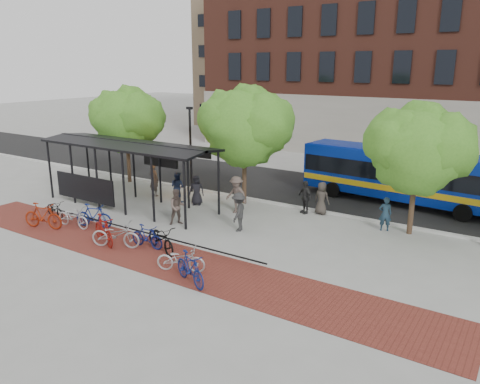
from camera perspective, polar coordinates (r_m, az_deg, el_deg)
The scene contains 31 objects.
ground at distance 22.09m, azimuth 2.50°, elevation -4.62°, with size 160.00×160.00×0.00m, color #9E9E99.
asphalt_street at distance 28.96m, azimuth 10.58°, elevation 0.01°, with size 160.00×8.00×0.01m, color black.
curb at distance 25.42m, azimuth 7.10°, elevation -1.88°, with size 160.00×0.25×0.12m, color #B7B7B2.
brick_strip at distance 19.48m, azimuth -10.26°, elevation -7.67°, with size 24.00×3.00×0.01m, color maroon.
bike_rack_rail at distance 20.93m, azimuth -11.19°, elevation -6.08°, with size 12.00×0.05×0.95m, color black.
building_tower at distance 64.12m, azimuth 9.01°, elevation 21.87°, with size 22.00×22.00×30.00m, color #7A664C.
bus_shelter at distance 25.91m, azimuth -13.71°, elevation 4.82°, with size 10.60×3.07×3.60m.
tree_a at distance 31.06m, azimuth -13.58°, elevation 8.84°, with size 4.90×4.00×6.18m.
tree_b at distance 25.32m, azimuth 0.80°, elevation 8.37°, with size 5.15×4.20×6.47m.
tree_c at distance 22.00m, azimuth 21.12°, elevation 5.20°, with size 4.66×3.80×5.92m.
lamp_post_left at distance 28.14m, azimuth -6.05°, elevation 5.46°, with size 0.35×0.20×5.12m.
bus at distance 27.28m, azimuth 19.20°, elevation 2.17°, with size 11.28×3.45×3.00m.
bike_0 at distance 25.53m, azimuth -21.64°, elevation -1.92°, with size 0.58×1.67×0.88m, color black.
bike_1 at distance 23.94m, azimuth -22.89°, elevation -2.69°, with size 0.59×2.08×1.25m, color maroon.
bike_2 at distance 23.61m, azimuth -19.69°, elevation -2.87°, with size 0.69×1.99×1.05m, color #BABABD.
bike_3 at distance 23.29m, azimuth -17.41°, elevation -2.77°, with size 0.54×1.91×1.15m, color navy.
bike_5 at distance 21.06m, azimuth -16.31°, elevation -4.44°, with size 0.59×2.10×1.26m, color maroon.
bike_6 at distance 20.53m, azimuth -14.93°, elevation -5.06°, with size 0.75×2.14×1.12m, color #9C9C9E.
bike_7 at distance 20.21m, azimuth -11.27°, elevation -5.34°, with size 0.47×1.68×1.01m, color navy.
bike_8 at distance 19.71m, azimuth -9.62°, elevation -5.59°, with size 0.76×2.17×1.14m, color black.
bike_10 at distance 17.79m, azimuth -7.22°, elevation -8.12°, with size 0.65×1.88×0.99m, color #A7A7A9.
bike_11 at distance 16.77m, azimuth -6.10°, elevation -9.26°, with size 0.55×1.94×1.17m, color navy.
pedestrian_0 at distance 25.84m, azimuth -5.31°, elevation 0.25°, with size 0.82×0.53×1.67m, color black.
pedestrian_1 at distance 27.92m, azimuth -10.45°, elevation 1.49°, with size 0.71×0.47×1.94m, color #493F3A.
pedestrian_2 at distance 26.51m, azimuth -7.64°, elevation 0.63°, with size 0.84×0.65×1.72m, color #1E2947.
pedestrian_3 at distance 24.21m, azimuth -0.45°, elevation -0.35°, with size 1.28×0.73×1.98m, color brown.
pedestrian_4 at distance 24.48m, azimuth 7.93°, elevation -0.61°, with size 1.02×0.42×1.74m, color #252525.
pedestrian_6 at distance 24.47m, azimuth 9.93°, elevation -0.75°, with size 0.83×0.54×1.70m, color #3E3731.
pedestrian_7 at distance 22.74m, azimuth 17.29°, elevation -2.56°, with size 0.59×0.39×1.63m, color #1D3244.
pedestrian_8 at distance 22.74m, azimuth -7.61°, elevation -1.82°, with size 0.86×0.67×1.76m, color brown.
pedestrian_9 at distance 21.68m, azimuth -0.17°, elevation -2.43°, with size 1.19×0.68×1.84m, color #2A2A2A.
Camera 1 is at (10.48, -17.92, 7.55)m, focal length 35.00 mm.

